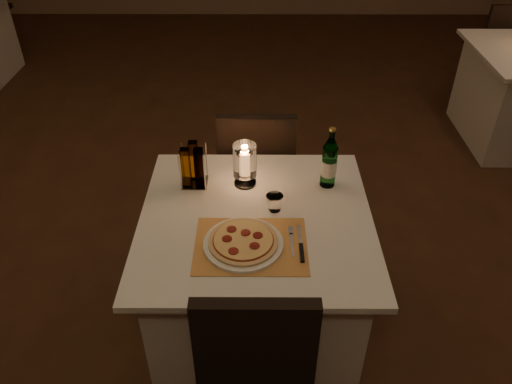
{
  "coord_description": "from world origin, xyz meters",
  "views": [
    {
      "loc": [
        0.02,
        -1.9,
        2.1
      ],
      "look_at": [
        0.01,
        -0.22,
        0.86
      ],
      "focal_mm": 35.0,
      "sensor_mm": 36.0,
      "label": 1
    }
  ],
  "objects_px": {
    "pizza": "(243,241)",
    "hurricane_candle": "(245,162)",
    "chair_far": "(257,163)",
    "plate": "(243,244)",
    "tumbler": "(275,203)",
    "water_bottle": "(329,163)",
    "main_table": "(256,277)"
  },
  "relations": [
    {
      "from": "main_table",
      "to": "plate",
      "type": "height_order",
      "value": "plate"
    },
    {
      "from": "main_table",
      "to": "water_bottle",
      "type": "bearing_deg",
      "value": 36.18
    },
    {
      "from": "main_table",
      "to": "pizza",
      "type": "bearing_deg",
      "value": -105.56
    },
    {
      "from": "tumbler",
      "to": "water_bottle",
      "type": "bearing_deg",
      "value": 36.86
    },
    {
      "from": "chair_far",
      "to": "plate",
      "type": "relative_size",
      "value": 2.81
    },
    {
      "from": "main_table",
      "to": "plate",
      "type": "bearing_deg",
      "value": -105.52
    },
    {
      "from": "water_bottle",
      "to": "main_table",
      "type": "bearing_deg",
      "value": -143.82
    },
    {
      "from": "hurricane_candle",
      "to": "chair_far",
      "type": "bearing_deg",
      "value": 83.61
    },
    {
      "from": "tumbler",
      "to": "main_table",
      "type": "bearing_deg",
      "value": -146.04
    },
    {
      "from": "plate",
      "to": "pizza",
      "type": "height_order",
      "value": "pizza"
    },
    {
      "from": "pizza",
      "to": "main_table",
      "type": "bearing_deg",
      "value": 74.44
    },
    {
      "from": "chair_far",
      "to": "tumbler",
      "type": "relative_size",
      "value": 12.04
    },
    {
      "from": "pizza",
      "to": "chair_far",
      "type": "bearing_deg",
      "value": 86.79
    },
    {
      "from": "chair_far",
      "to": "pizza",
      "type": "xyz_separation_m",
      "value": [
        -0.05,
        -0.89,
        0.22
      ]
    },
    {
      "from": "main_table",
      "to": "plate",
      "type": "relative_size",
      "value": 3.12
    },
    {
      "from": "chair_far",
      "to": "pizza",
      "type": "relative_size",
      "value": 3.21
    },
    {
      "from": "plate",
      "to": "water_bottle",
      "type": "relative_size",
      "value": 1.07
    },
    {
      "from": "main_table",
      "to": "hurricane_candle",
      "type": "relative_size",
      "value": 4.79
    },
    {
      "from": "hurricane_candle",
      "to": "water_bottle",
      "type": "bearing_deg",
      "value": -0.85
    },
    {
      "from": "main_table",
      "to": "hurricane_candle",
      "type": "xyz_separation_m",
      "value": [
        -0.05,
        0.25,
        0.49
      ]
    },
    {
      "from": "plate",
      "to": "pizza",
      "type": "bearing_deg",
      "value": -172.62
    },
    {
      "from": "hurricane_candle",
      "to": "plate",
      "type": "bearing_deg",
      "value": -89.71
    },
    {
      "from": "pizza",
      "to": "hurricane_candle",
      "type": "relative_size",
      "value": 1.34
    },
    {
      "from": "main_table",
      "to": "water_bottle",
      "type": "height_order",
      "value": "water_bottle"
    },
    {
      "from": "hurricane_candle",
      "to": "pizza",
      "type": "bearing_deg",
      "value": -89.72
    },
    {
      "from": "water_bottle",
      "to": "hurricane_candle",
      "type": "bearing_deg",
      "value": 179.15
    },
    {
      "from": "pizza",
      "to": "plate",
      "type": "bearing_deg",
      "value": 7.38
    },
    {
      "from": "main_table",
      "to": "tumbler",
      "type": "relative_size",
      "value": 13.38
    },
    {
      "from": "water_bottle",
      "to": "hurricane_candle",
      "type": "relative_size",
      "value": 1.43
    },
    {
      "from": "plate",
      "to": "hurricane_candle",
      "type": "height_order",
      "value": "hurricane_candle"
    },
    {
      "from": "plate",
      "to": "tumbler",
      "type": "bearing_deg",
      "value": 60.88
    },
    {
      "from": "plate",
      "to": "tumbler",
      "type": "relative_size",
      "value": 4.28
    }
  ]
}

